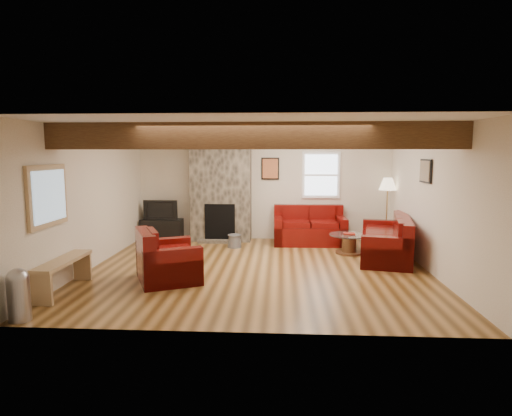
# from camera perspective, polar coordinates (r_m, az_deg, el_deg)

# --- Properties ---
(room) EXTENTS (8.00, 8.00, 8.00)m
(room) POSITION_cam_1_polar(r_m,az_deg,el_deg) (7.52, 0.24, 1.11)
(room) COLOR brown
(room) RESTS_ON ground
(floor) EXTENTS (6.00, 6.00, 0.00)m
(floor) POSITION_cam_1_polar(r_m,az_deg,el_deg) (7.75, 0.23, -8.12)
(floor) COLOR brown
(floor) RESTS_ON ground
(oak_beam) EXTENTS (6.00, 0.36, 0.38)m
(oak_beam) POSITION_cam_1_polar(r_m,az_deg,el_deg) (6.23, -0.38, 9.58)
(oak_beam) COLOR #371D10
(oak_beam) RESTS_ON room
(chimney_breast) EXTENTS (1.40, 0.67, 2.50)m
(chimney_breast) POSITION_cam_1_polar(r_m,az_deg,el_deg) (10.09, -4.68, 2.50)
(chimney_breast) COLOR #353129
(chimney_breast) RESTS_ON floor
(back_window) EXTENTS (0.90, 0.08, 1.10)m
(back_window) POSITION_cam_1_polar(r_m,az_deg,el_deg) (10.23, 8.66, 4.37)
(back_window) COLOR white
(back_window) RESTS_ON room
(hatch_window) EXTENTS (0.08, 1.00, 0.90)m
(hatch_window) POSITION_cam_1_polar(r_m,az_deg,el_deg) (6.87, -25.99, 1.45)
(hatch_window) COLOR #A58257
(hatch_window) RESTS_ON room
(ceiling_dome) EXTENTS (0.40, 0.40, 0.18)m
(ceiling_dome) POSITION_cam_1_polar(r_m,az_deg,el_deg) (8.38, 6.83, 9.84)
(ceiling_dome) COLOR white
(ceiling_dome) RESTS_ON room
(artwork_back) EXTENTS (0.42, 0.06, 0.52)m
(artwork_back) POSITION_cam_1_polar(r_m,az_deg,el_deg) (10.18, 1.91, 5.28)
(artwork_back) COLOR black
(artwork_back) RESTS_ON room
(artwork_right) EXTENTS (0.06, 0.55, 0.42)m
(artwork_right) POSITION_cam_1_polar(r_m,az_deg,el_deg) (8.18, 21.62, 4.61)
(artwork_right) COLOR black
(artwork_right) RESTS_ON room
(sofa_three) EXTENTS (1.31, 2.28, 0.83)m
(sofa_three) POSITION_cam_1_polar(r_m,az_deg,el_deg) (8.87, 16.85, -3.72)
(sofa_three) COLOR #490506
(sofa_three) RESTS_ON floor
(loveseat) EXTENTS (1.63, 0.96, 0.86)m
(loveseat) POSITION_cam_1_polar(r_m,az_deg,el_deg) (9.85, 7.14, -2.28)
(loveseat) COLOR #490506
(loveseat) RESTS_ON floor
(armchair_red) EXTENTS (1.27, 1.33, 0.84)m
(armchair_red) POSITION_cam_1_polar(r_m,az_deg,el_deg) (7.13, -11.63, -6.15)
(armchair_red) COLOR #490506
(armchair_red) RESTS_ON floor
(coffee_table) EXTENTS (0.82, 0.82, 0.43)m
(coffee_table) POSITION_cam_1_polar(r_m,az_deg,el_deg) (9.07, 12.29, -4.70)
(coffee_table) COLOR #4D2E18
(coffee_table) RESTS_ON floor
(tv_cabinet) EXTENTS (0.98, 0.39, 0.49)m
(tv_cabinet) POSITION_cam_1_polar(r_m,az_deg,el_deg) (10.55, -12.43, -2.78)
(tv_cabinet) COLOR black
(tv_cabinet) RESTS_ON floor
(television) EXTENTS (0.81, 0.11, 0.47)m
(television) POSITION_cam_1_polar(r_m,az_deg,el_deg) (10.48, -12.50, -0.20)
(television) COLOR black
(television) RESTS_ON tv_cabinet
(floor_lamp) EXTENTS (0.39, 0.39, 1.51)m
(floor_lamp) POSITION_cam_1_polar(r_m,az_deg,el_deg) (10.04, 17.15, 2.60)
(floor_lamp) COLOR #AE8848
(floor_lamp) RESTS_ON floor
(pine_bench) EXTENTS (0.31, 1.31, 0.49)m
(pine_bench) POSITION_cam_1_polar(r_m,az_deg,el_deg) (7.08, -24.23, -8.22)
(pine_bench) COLOR #A58257
(pine_bench) RESTS_ON floor
(pedal_bin) EXTENTS (0.31, 0.31, 0.67)m
(pedal_bin) POSITION_cam_1_polar(r_m,az_deg,el_deg) (6.12, -29.09, -10.05)
(pedal_bin) COLOR #A3A3A8
(pedal_bin) RESTS_ON floor
(coal_bucket) EXTENTS (0.31, 0.31, 0.29)m
(coal_bucket) POSITION_cam_1_polar(r_m,az_deg,el_deg) (9.45, -2.89, -4.38)
(coal_bucket) COLOR slate
(coal_bucket) RESTS_ON floor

